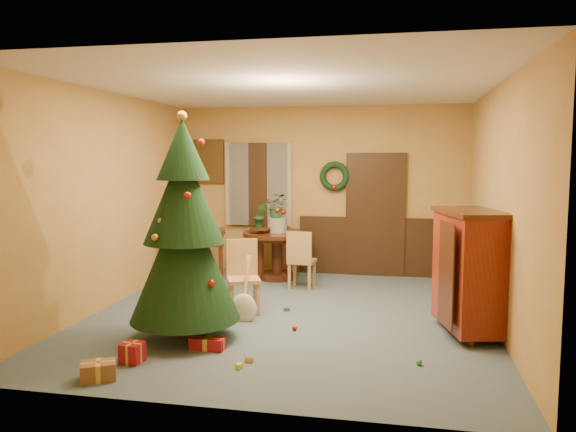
% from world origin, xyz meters
% --- Properties ---
extents(room_envelope, '(5.50, 5.50, 5.50)m').
position_xyz_m(room_envelope, '(0.21, 2.70, 1.12)').
color(room_envelope, '#384852').
rests_on(room_envelope, ground).
extents(dining_table, '(1.14, 1.14, 0.79)m').
position_xyz_m(dining_table, '(-0.63, 2.10, 0.55)').
color(dining_table, black).
rests_on(dining_table, floor).
extents(urn, '(0.33, 0.33, 0.24)m').
position_xyz_m(urn, '(-0.63, 2.10, 0.91)').
color(urn, slate).
rests_on(urn, dining_table).
extents(centerpiece_plant, '(0.37, 0.32, 0.41)m').
position_xyz_m(centerpiece_plant, '(-0.63, 2.10, 1.23)').
color(centerpiece_plant, '#1E4C23').
rests_on(centerpiece_plant, urn).
extents(chair_near, '(0.53, 0.53, 0.95)m').
position_xyz_m(chair_near, '(-0.64, 0.06, 0.51)').
color(chair_near, olive).
rests_on(chair_near, floor).
extents(chair_far, '(0.42, 0.42, 0.90)m').
position_xyz_m(chair_far, '(-0.12, 1.47, 0.48)').
color(chair_far, olive).
rests_on(chair_far, floor).
extents(guitar, '(0.44, 0.57, 0.76)m').
position_xyz_m(guitar, '(-0.51, -0.36, 0.39)').
color(guitar, beige).
rests_on(guitar, floor).
extents(plant_stand, '(0.34, 0.34, 0.87)m').
position_xyz_m(plant_stand, '(-0.88, 1.94, 0.54)').
color(plant_stand, black).
rests_on(plant_stand, floor).
extents(stand_plant, '(0.26, 0.23, 0.40)m').
position_xyz_m(stand_plant, '(-0.88, 1.94, 1.07)').
color(stand_plant, '#19471E').
rests_on(stand_plant, plant_stand).
extents(christmas_tree, '(1.22, 1.22, 2.52)m').
position_xyz_m(christmas_tree, '(-0.97, -1.12, 1.20)').
color(christmas_tree, '#382111').
rests_on(christmas_tree, floor).
extents(writing_desk, '(1.05, 0.77, 0.84)m').
position_xyz_m(writing_desk, '(-1.93, 1.77, 0.63)').
color(writing_desk, black).
rests_on(writing_desk, floor).
extents(sideboard, '(0.84, 1.23, 1.43)m').
position_xyz_m(sideboard, '(2.15, -0.35, 0.77)').
color(sideboard, '#4F1309').
rests_on(sideboard, floor).
extents(gift_a, '(0.37, 0.34, 0.17)m').
position_xyz_m(gift_a, '(-1.31, -2.40, 0.08)').
color(gift_a, brown).
rests_on(gift_a, floor).
extents(gift_b, '(0.22, 0.22, 0.20)m').
position_xyz_m(gift_b, '(-1.21, -1.94, 0.10)').
color(gift_b, maroon).
rests_on(gift_b, floor).
extents(gift_c, '(0.26, 0.28, 0.13)m').
position_xyz_m(gift_c, '(-1.38, -0.17, 0.06)').
color(gift_c, brown).
rests_on(gift_c, floor).
extents(gift_d, '(0.37, 0.17, 0.13)m').
position_xyz_m(gift_d, '(-0.61, -1.44, 0.06)').
color(gift_d, maroon).
rests_on(gift_d, floor).
extents(toy_a, '(0.09, 0.07, 0.05)m').
position_xyz_m(toy_a, '(-0.08, 0.18, 0.03)').
color(toy_a, '#2748A9').
rests_on(toy_a, floor).
extents(toy_b, '(0.06, 0.06, 0.06)m').
position_xyz_m(toy_b, '(1.58, -1.46, 0.03)').
color(toy_b, '#268E2B').
rests_on(toy_b, floor).
extents(toy_c, '(0.06, 0.09, 0.05)m').
position_xyz_m(toy_c, '(-0.13, -1.89, 0.03)').
color(toy_c, gold).
rests_on(toy_c, floor).
extents(toy_d, '(0.06, 0.06, 0.06)m').
position_xyz_m(toy_d, '(0.18, -0.62, 0.03)').
color(toy_d, '#B1190B').
rests_on(toy_d, floor).
extents(toy_e, '(0.08, 0.05, 0.05)m').
position_xyz_m(toy_e, '(-0.08, -1.71, 0.03)').
color(toy_e, gold).
rests_on(toy_e, floor).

